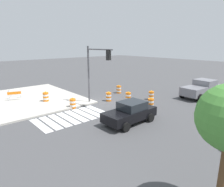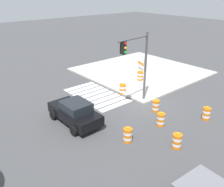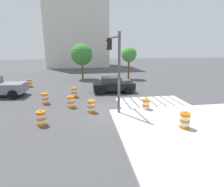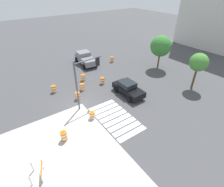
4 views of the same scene
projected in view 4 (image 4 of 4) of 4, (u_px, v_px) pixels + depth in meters
The scene contains 17 objects.
ground_plane at pixel (82, 105), 19.65m from camera, with size 120.00×120.00×0.00m, color #474749.
sidewalk_corner at pixel (45, 173), 12.62m from camera, with size 12.00×12.00×0.15m, color #BCB7AD.
crosswalk_stripes at pixel (115, 118), 17.76m from camera, with size 5.85×3.20×0.02m.
sports_car at pixel (128, 88), 21.09m from camera, with size 4.32×2.17×1.63m.
pickup_truck at pixel (85, 58), 28.91m from camera, with size 5.28×2.65×1.92m.
traffic_barrel_near_corner at pixel (82, 87), 22.09m from camera, with size 0.56×0.56×1.02m.
traffic_barrel_crosswalk_end at pixel (92, 115), 17.42m from camera, with size 0.56×0.56×1.02m.
traffic_barrel_median_near at pixel (78, 96), 20.38m from camera, with size 0.56×0.56×1.02m.
traffic_barrel_median_far at pixel (54, 89), 21.67m from camera, with size 0.56×0.56×1.02m.
traffic_barrel_far_curb at pixel (102, 81), 23.47m from camera, with size 0.56×0.56×1.02m.
traffic_barrel_lane_center at pixel (112, 59), 29.80m from camera, with size 0.56×0.56×1.02m.
traffic_barrel_opposite_curb at pixel (83, 78), 24.22m from camera, with size 0.56×0.56×1.02m.
traffic_barrel_on_sidewalk at pixel (64, 136), 14.93m from camera, with size 0.56×0.56×1.02m.
construction_barricade at pixel (40, 171), 12.07m from camera, with size 1.42×1.13×1.00m.
traffic_light_pole at pixel (85, 74), 17.44m from camera, with size 0.66×3.28×5.50m.
street_tree_streetside_near at pixel (161, 46), 25.96m from camera, with size 3.13×3.13×5.17m.
street_tree_streetside_mid at pixel (199, 63), 20.84m from camera, with size 2.22×2.22×4.71m.
Camera 4 is at (14.85, -6.17, 11.86)m, focal length 27.69 mm.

